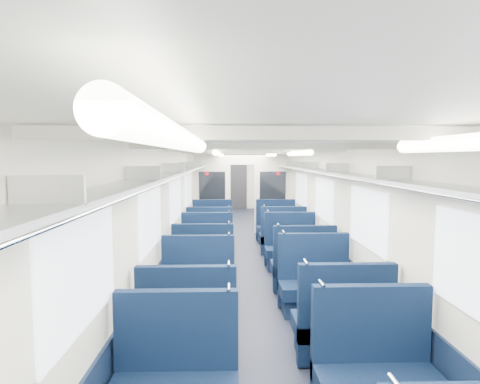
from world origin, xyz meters
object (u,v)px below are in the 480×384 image
object	(u,v)px
seat_16	(210,239)
seat_7	(375,379)
seat_15	(291,251)
seat_11	(315,288)
end_door	(238,186)
seat_12	(203,266)
seat_18	(212,229)
seat_13	(303,269)
seat_19	(276,229)
seat_17	(283,239)
seat_9	(342,328)
seat_8	(188,332)
seat_14	(207,252)
seat_10	(198,291)
bulkhead	(242,191)

from	to	relation	value
seat_16	seat_7	bearing A→B (deg)	-73.59
seat_15	seat_11	bearing A→B (deg)	-90.00
seat_11	end_door	bearing A→B (deg)	94.18
seat_12	seat_18	size ratio (longest dim) A/B	1.00
seat_13	seat_19	world-z (taller)	same
seat_17	seat_9	bearing A→B (deg)	-90.00
seat_8	seat_19	xyz separation A→B (m)	(1.66, 5.97, 0.00)
seat_15	seat_16	xyz separation A→B (m)	(-1.66, 1.14, 0.00)
seat_8	seat_16	world-z (taller)	same
seat_14	seat_15	world-z (taller)	same
seat_19	end_door	bearing A→B (deg)	97.00
seat_10	seat_19	xyz separation A→B (m)	(1.66, 4.69, 0.00)
seat_10	seat_14	size ratio (longest dim) A/B	1.00
seat_7	seat_10	size ratio (longest dim) A/B	1.00
bulkhead	seat_7	distance (m)	8.26
seat_11	seat_12	xyz separation A→B (m)	(-1.66, 1.13, 0.00)
seat_7	seat_9	size ratio (longest dim) A/B	1.00
end_door	seat_9	distance (m)	12.73
seat_15	seat_14	bearing A→B (deg)	-179.70
end_door	bulkhead	xyz separation A→B (m)	(-0.00, -5.48, 0.23)
bulkhead	seat_8	world-z (taller)	bulkhead
bulkhead	seat_18	distance (m)	1.78
seat_14	seat_19	distance (m)	2.92
bulkhead	seat_13	xyz separation A→B (m)	(0.83, -4.95, -0.88)
seat_10	seat_14	xyz separation A→B (m)	(0.00, 2.29, 0.00)
seat_7	seat_11	bearing A→B (deg)	90.00
seat_7	seat_15	xyz separation A→B (m)	(0.00, 4.50, 0.00)
seat_8	seat_13	world-z (taller)	same
seat_7	seat_17	world-z (taller)	same
seat_10	seat_13	bearing A→B (deg)	31.53
seat_9	seat_11	xyz separation A→B (m)	(0.00, 1.34, 0.00)
end_door	seat_19	size ratio (longest dim) A/B	1.75
bulkhead	seat_16	world-z (taller)	bulkhead
seat_11	seat_18	xyz separation A→B (m)	(-1.66, 4.57, 0.00)
seat_16	seat_18	size ratio (longest dim) A/B	1.00
seat_11	seat_17	xyz separation A→B (m)	(0.00, 3.36, 0.00)
seat_7	seat_15	world-z (taller)	same
seat_7	seat_10	distance (m)	2.76
seat_10	seat_18	bearing A→B (deg)	90.00
seat_9	seat_10	distance (m)	2.07
seat_15	seat_17	size ratio (longest dim) A/B	1.00
seat_18	seat_13	bearing A→B (deg)	-65.56
bulkhead	seat_15	world-z (taller)	bulkhead
end_door	seat_12	size ratio (longest dim) A/B	1.75
seat_12	seat_10	bearing A→B (deg)	-90.00
seat_12	seat_8	bearing A→B (deg)	-90.00
seat_14	seat_15	xyz separation A→B (m)	(1.66, 0.01, 0.00)
seat_8	bulkhead	bearing A→B (deg)	83.47
seat_7	end_door	bearing A→B (deg)	93.48
seat_18	seat_11	bearing A→B (deg)	-70.03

